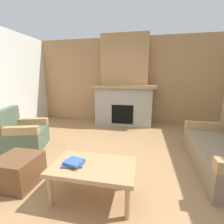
{
  "coord_description": "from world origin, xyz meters",
  "views": [
    {
      "loc": [
        0.62,
        -2.33,
        1.44
      ],
      "look_at": [
        -0.07,
        1.04,
        0.7
      ],
      "focal_mm": 25.44,
      "sensor_mm": 36.0,
      "label": 1
    }
  ],
  "objects": [
    {
      "name": "ottoman",
      "position": [
        -1.04,
        -0.67,
        0.2
      ],
      "size": [
        0.52,
        0.52,
        0.4
      ],
      "primitive_type": "cube",
      "color": "brown",
      "rests_on": "ground"
    },
    {
      "name": "fireplace",
      "position": [
        0.0,
        2.62,
        1.16
      ],
      "size": [
        1.9,
        0.82,
        2.7
      ],
      "color": "gray",
      "rests_on": "ground"
    },
    {
      "name": "wall_back_wood_panel",
      "position": [
        0.0,
        3.0,
        1.35
      ],
      "size": [
        6.0,
        0.12,
        2.7
      ],
      "primitive_type": "cube",
      "color": "#A87A4C",
      "rests_on": "ground"
    },
    {
      "name": "coffee_table",
      "position": [
        0.06,
        -0.69,
        0.38
      ],
      "size": [
        1.0,
        0.6,
        0.43
      ],
      "color": "tan",
      "rests_on": "ground"
    },
    {
      "name": "book_stack_near_edge",
      "position": [
        -0.17,
        -0.74,
        0.46
      ],
      "size": [
        0.27,
        0.23,
        0.05
      ],
      "color": "#335699",
      "rests_on": "coffee_table"
    },
    {
      "name": "armchair",
      "position": [
        -1.84,
        0.37,
        0.29
      ],
      "size": [
        0.96,
        0.96,
        0.85
      ],
      "color": "#4C604C",
      "rests_on": "ground"
    },
    {
      "name": "ground",
      "position": [
        0.0,
        0.0,
        0.0
      ],
      "size": [
        9.0,
        9.0,
        0.0
      ],
      "primitive_type": "plane",
      "color": "#9E754C"
    }
  ]
}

